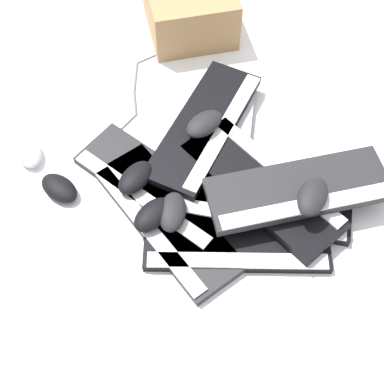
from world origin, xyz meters
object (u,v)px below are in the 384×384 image
(keyboard_6, at_px, (299,190))
(mouse_7, at_px, (172,212))
(keyboard_3, at_px, (262,203))
(keyboard_7, at_px, (205,126))
(mouse_1, at_px, (313,196))
(mouse_5, at_px, (59,188))
(mouse_3, at_px, (136,178))
(cardboard_box, at_px, (190,8))
(mouse_2, at_px, (305,172))
(keyboard_1, at_px, (166,219))
(keyboard_2, at_px, (236,243))
(mouse_4, at_px, (28,152))
(keyboard_0, at_px, (155,186))
(keyboard_4, at_px, (222,144))
(mouse_6, at_px, (153,215))
(keyboard_5, at_px, (262,185))
(mouse_0, at_px, (204,124))

(keyboard_6, bearing_deg, mouse_7, 39.15)
(keyboard_3, xyz_separation_m, keyboard_7, (0.23, -0.12, 0.03))
(mouse_1, xyz_separation_m, mouse_5, (0.57, 0.24, -0.09))
(mouse_3, relative_size, cardboard_box, 0.43)
(mouse_2, distance_m, mouse_5, 0.63)
(mouse_1, height_order, mouse_5, mouse_1)
(keyboard_1, relative_size, keyboard_2, 1.02)
(mouse_2, bearing_deg, keyboard_3, -134.54)
(keyboard_2, relative_size, mouse_4, 4.15)
(keyboard_6, relative_size, mouse_3, 3.84)
(keyboard_0, height_order, keyboard_4, same)
(mouse_4, xyz_separation_m, mouse_5, (-0.14, 0.05, 0.00))
(keyboard_7, relative_size, mouse_1, 4.10)
(keyboard_0, relative_size, keyboard_7, 1.01)
(mouse_7, bearing_deg, keyboard_0, 31.62)
(keyboard_3, xyz_separation_m, mouse_5, (0.46, 0.22, 0.01))
(mouse_1, xyz_separation_m, mouse_7, (0.28, 0.17, -0.06))
(keyboard_1, bearing_deg, keyboard_2, -170.37)
(mouse_3, height_order, mouse_7, same)
(keyboard_0, bearing_deg, keyboard_2, 171.57)
(mouse_3, xyz_separation_m, mouse_4, (0.30, 0.06, -0.03))
(mouse_5, distance_m, mouse_6, 0.26)
(keyboard_6, bearing_deg, keyboard_1, 38.63)
(mouse_4, bearing_deg, cardboard_box, -67.50)
(mouse_5, bearing_deg, keyboard_2, 20.57)
(keyboard_5, height_order, keyboard_6, keyboard_6)
(keyboard_1, height_order, mouse_0, mouse_0)
(mouse_3, height_order, mouse_4, mouse_3)
(keyboard_7, xyz_separation_m, mouse_6, (-0.03, 0.30, 0.01))
(mouse_2, bearing_deg, keyboard_2, -124.82)
(keyboard_0, relative_size, keyboard_6, 1.08)
(keyboard_2, xyz_separation_m, mouse_1, (-0.11, -0.15, 0.10))
(mouse_2, xyz_separation_m, mouse_3, (0.35, 0.25, 0.03))
(mouse_3, height_order, cardboard_box, cardboard_box)
(keyboard_4, relative_size, mouse_2, 4.22)
(keyboard_2, bearing_deg, mouse_7, 7.79)
(keyboard_1, xyz_separation_m, keyboard_6, (-0.25, -0.20, 0.06))
(mouse_1, distance_m, mouse_6, 0.38)
(keyboard_1, bearing_deg, mouse_0, -80.72)
(keyboard_0, distance_m, keyboard_4, 0.22)
(keyboard_4, distance_m, mouse_3, 0.26)
(mouse_2, bearing_deg, mouse_3, -166.96)
(mouse_6, bearing_deg, mouse_0, 15.00)
(keyboard_1, relative_size, mouse_2, 4.22)
(keyboard_3, bearing_deg, keyboard_1, 41.24)
(keyboard_5, distance_m, keyboard_7, 0.23)
(keyboard_1, bearing_deg, mouse_7, -151.22)
(keyboard_5, distance_m, cardboard_box, 0.64)
(keyboard_0, xyz_separation_m, keyboard_1, (-0.07, 0.07, 0.00))
(keyboard_6, distance_m, mouse_1, 0.06)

